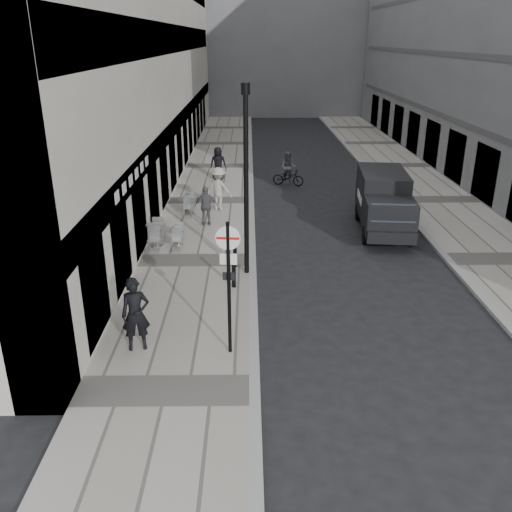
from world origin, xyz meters
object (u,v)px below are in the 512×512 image
Objects in this scene: sign_post at (229,271)px; cyclist at (288,172)px; walking_man at (136,314)px; lamppost at (246,173)px; panel_van at (384,199)px.

sign_post reaches higher than cyclist.
walking_man is 0.31× the size of lamppost.
cyclist is (2.60, 16.92, -1.60)m from sign_post.
panel_van is at bearing -47.35° from cyclist.
lamppost is 12.49m from cyclist.
cyclist is at bearing 60.21° from walking_man.
lamppost is 3.34× the size of cyclist.
cyclist is at bearing 86.73° from sign_post.
lamppost is at bearing 90.86° from sign_post.
panel_van reaches higher than walking_man.
sign_post is (2.33, -0.19, 1.24)m from walking_man.
walking_man is at bearing -119.86° from lamppost.
sign_post is at bearing -94.62° from lamppost.
lamppost is 7.54m from panel_van.
lamppost is 1.19× the size of panel_van.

